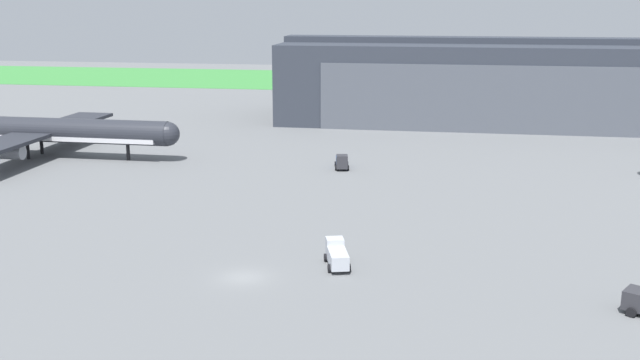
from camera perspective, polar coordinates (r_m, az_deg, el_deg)
name	(u,v)px	position (r m, az deg, el deg)	size (l,w,h in m)	color
ground_plane	(244,278)	(70.17, -5.78, -7.36)	(440.00, 440.00, 0.00)	slate
grass_field_strip	(389,81)	(234.60, 5.22, 7.48)	(440.00, 56.00, 0.08)	#3B8A3D
maintenance_hangar	(479,82)	(159.58, 11.95, 7.28)	(80.58, 29.25, 17.24)	#2D333D
airliner_far_right	(43,131)	(128.77, -20.27, 3.52)	(45.62, 40.26, 13.04)	#282B33
pushback_tractor	(337,255)	(72.36, 1.28, -5.67)	(3.09, 5.30, 2.29)	#B7BCC6
ops_van	(342,161)	(113.02, 1.66, 1.41)	(2.67, 5.06, 2.32)	#2D2D33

